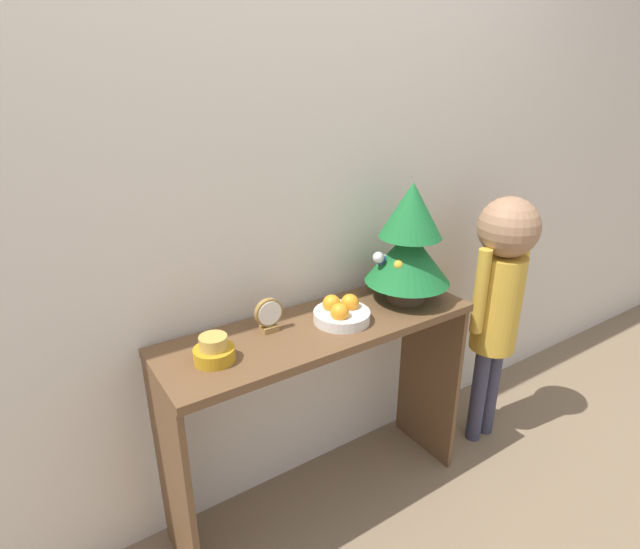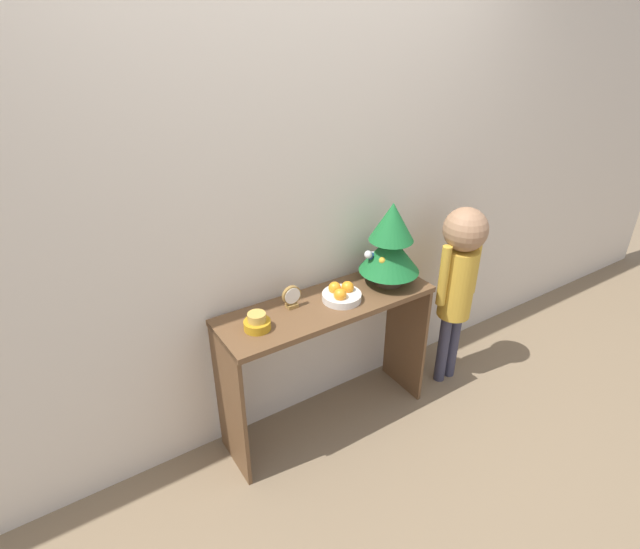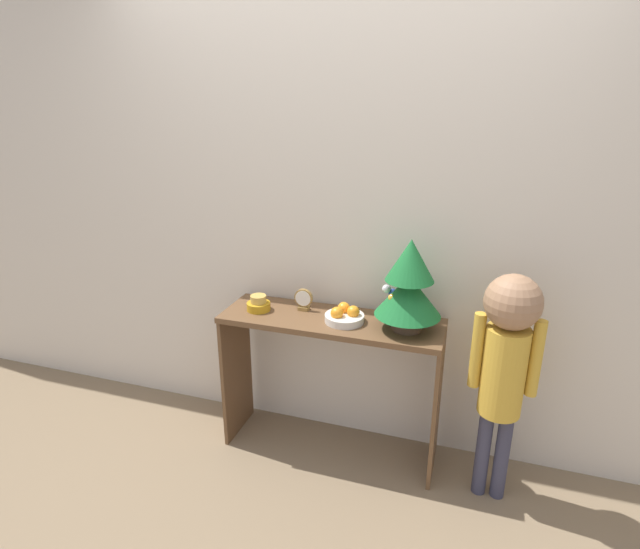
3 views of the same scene
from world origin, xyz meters
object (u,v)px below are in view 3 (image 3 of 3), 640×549
at_px(mini_tree, 409,285).
at_px(singing_bowl, 259,304).
at_px(desk_clock, 304,300).
at_px(child_figure, 506,354).
at_px(fruit_bowl, 345,316).

relative_size(mini_tree, singing_bowl, 3.63).
height_order(desk_clock, child_figure, child_figure).
height_order(fruit_bowl, singing_bowl, fruit_bowl).
bearing_deg(child_figure, mini_tree, 169.51).
height_order(mini_tree, singing_bowl, mini_tree).
distance_m(mini_tree, fruit_bowl, 0.37).
bearing_deg(mini_tree, singing_bowl, -179.29).
distance_m(fruit_bowl, desk_clock, 0.26).
xyz_separation_m(mini_tree, child_figure, (0.46, -0.08, -0.24)).
height_order(singing_bowl, desk_clock, desk_clock).
bearing_deg(fruit_bowl, mini_tree, 1.53).
bearing_deg(child_figure, singing_bowl, 176.53).
xyz_separation_m(singing_bowl, desk_clock, (0.23, 0.07, 0.02)).
distance_m(desk_clock, child_figure, 1.03).
distance_m(mini_tree, child_figure, 0.53).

